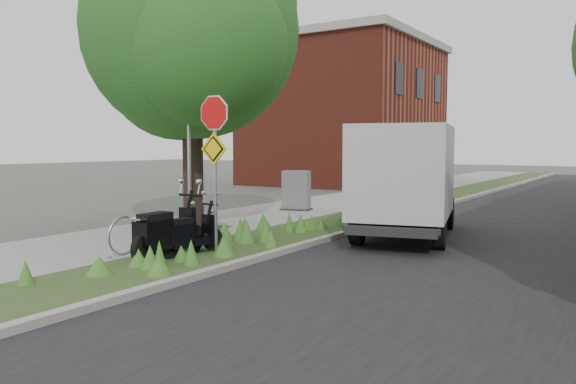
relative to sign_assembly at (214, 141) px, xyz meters
The scene contains 14 objects.
ground 2.78m from the sign_assembly, 22.62° to the right, with size 120.00×120.00×0.00m, color #4C5147.
sidewalk_near 10.10m from the sign_assembly, 106.84° to the left, with size 3.50×60.00×0.12m, color gray.
verge 9.69m from the sign_assembly, 90.61° to the left, with size 2.00×60.00×0.12m, color #2F491F.
kerb_near 9.73m from the sign_assembly, 84.54° to the left, with size 0.20×60.00×0.13m, color #9E9991.
road 10.65m from the sign_assembly, 64.96° to the left, with size 7.00×60.00×0.01m, color black.
street_tree_main 4.30m from the sign_assembly, 139.63° to the left, with size 6.21×5.54×7.66m.
bare_post 2.18m from the sign_assembly, 145.95° to the left, with size 0.08×0.08×4.00m.
bike_hoop 2.54m from the sign_assembly, 137.69° to the right, with size 0.06×0.78×0.77m.
sign_assembly is the anchor object (origin of this frame).
brick_building 22.97m from the sign_assembly, 110.72° to the left, with size 9.40×10.40×8.30m.
scooter_near 2.11m from the sign_assembly, 109.87° to the right, with size 0.40×1.86×0.89m.
scooter_far 1.96m from the sign_assembly, 117.15° to the right, with size 0.44×1.53×0.73m.
box_truck 5.03m from the sign_assembly, 62.89° to the left, with size 3.10×5.38×2.29m.
utility_cabinet 7.79m from the sign_assembly, 109.88° to the left, with size 1.11×0.89×1.29m.
Camera 1 is at (5.79, -7.88, 2.23)m, focal length 35.00 mm.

